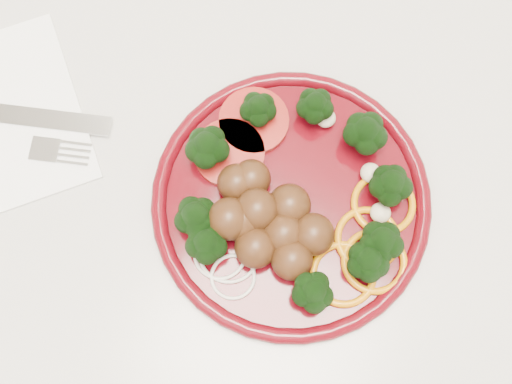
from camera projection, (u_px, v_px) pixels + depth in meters
The scene contains 2 objects.
counter at pixel (153, 187), 1.05m from camera, with size 2.40×0.60×0.90m.
plate at pixel (290, 203), 0.56m from camera, with size 0.25×0.25×0.05m.
Camera 1 is at (0.29, 1.54, 1.46)m, focal length 45.00 mm.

